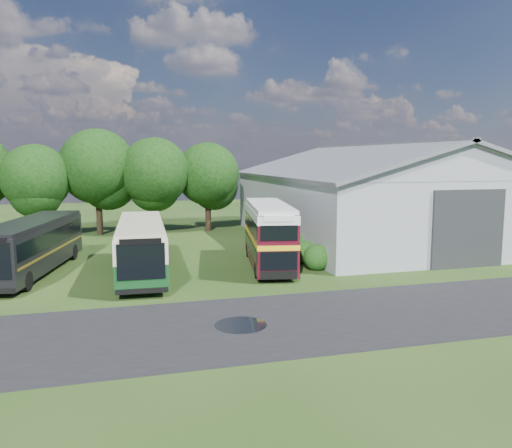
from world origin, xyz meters
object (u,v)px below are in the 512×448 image
object	(u,v)px
bus_green_single	(141,246)
bus_dark_single	(32,245)
bus_maroon_double	(269,235)
storage_shed	(375,191)

from	to	relation	value
bus_green_single	bus_dark_single	distance (m)	6.62
bus_maroon_double	bus_dark_single	bearing A→B (deg)	-177.04
storage_shed	bus_dark_single	size ratio (longest dim) A/B	2.05
bus_maroon_double	bus_green_single	bearing A→B (deg)	-169.36
bus_maroon_double	bus_dark_single	xyz separation A→B (m)	(-14.37, 1.79, -0.30)
bus_green_single	bus_maroon_double	bearing A→B (deg)	3.16
storage_shed	bus_green_single	distance (m)	21.83
bus_green_single	bus_maroon_double	size ratio (longest dim) A/B	1.21
bus_green_single	bus_maroon_double	world-z (taller)	bus_maroon_double
storage_shed	bus_maroon_double	xyz separation A→B (m)	(-12.02, -8.23, -2.13)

